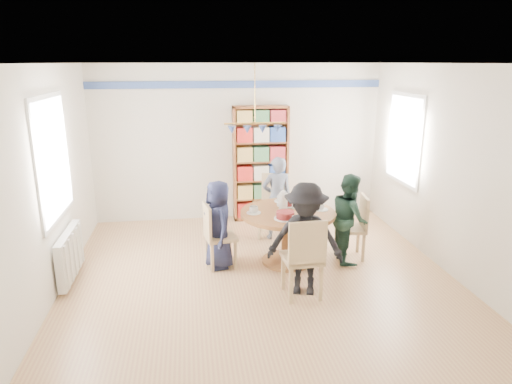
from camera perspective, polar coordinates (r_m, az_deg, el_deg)
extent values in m
plane|color=tan|center=(6.07, 0.56, -10.62)|extent=(5.00, 5.00, 0.00)
plane|color=white|center=(5.43, 0.64, 15.79)|extent=(5.00, 5.00, 0.00)
plane|color=silver|center=(8.02, -2.22, 6.15)|extent=(5.00, 0.00, 5.00)
plane|color=silver|center=(3.28, 7.54, -8.76)|extent=(5.00, 0.00, 5.00)
plane|color=silver|center=(5.77, -24.73, 0.78)|extent=(0.00, 5.00, 5.00)
plane|color=silver|center=(6.47, 23.05, 2.49)|extent=(0.00, 5.00, 5.00)
cube|color=#314988|center=(7.90, -2.28, 13.29)|extent=(5.00, 0.02, 0.12)
cube|color=white|center=(6.00, -24.11, 3.84)|extent=(0.03, 1.32, 1.52)
cube|color=white|center=(5.99, -23.92, 3.85)|extent=(0.01, 1.20, 1.40)
cube|color=white|center=(7.54, 18.07, 6.29)|extent=(0.03, 1.12, 1.42)
cube|color=white|center=(7.53, 17.93, 6.29)|extent=(0.01, 1.00, 1.30)
cylinder|color=gold|center=(5.94, -0.15, 12.19)|extent=(0.01, 0.01, 0.75)
cylinder|color=gold|center=(5.97, -0.14, 8.59)|extent=(0.80, 0.02, 0.02)
cone|color=#3954A2|center=(5.95, -3.03, 7.76)|extent=(0.11, 0.11, 0.10)
cone|color=#3954A2|center=(5.97, -1.10, 7.81)|extent=(0.11, 0.11, 0.10)
cone|color=#3954A2|center=(6.00, 0.81, 7.85)|extent=(0.11, 0.11, 0.10)
cone|color=#3954A2|center=(6.03, 2.70, 7.88)|extent=(0.11, 0.11, 0.10)
cube|color=silver|center=(6.33, -22.26, -7.24)|extent=(0.10, 1.00, 0.60)
cube|color=silver|center=(5.96, -22.56, -8.72)|extent=(0.02, 0.06, 0.56)
cube|color=silver|center=(6.14, -22.13, -7.96)|extent=(0.02, 0.06, 0.56)
cube|color=silver|center=(6.32, -21.72, -7.23)|extent=(0.02, 0.06, 0.56)
cube|color=silver|center=(6.50, -21.34, -6.55)|extent=(0.02, 0.06, 0.56)
cube|color=silver|center=(6.68, -20.98, -5.90)|extent=(0.02, 0.06, 0.56)
cylinder|color=brown|center=(6.25, 3.99, -2.65)|extent=(1.30, 1.30, 0.05)
cylinder|color=brown|center=(6.38, 3.92, -5.85)|extent=(0.16, 0.16, 0.70)
cylinder|color=brown|center=(6.51, 3.87, -8.54)|extent=(0.70, 0.70, 0.04)
cube|color=tan|center=(6.24, -4.43, -5.61)|extent=(0.46, 0.46, 0.05)
cube|color=tan|center=(6.13, -6.11, -3.73)|extent=(0.10, 0.40, 0.47)
cube|color=tan|center=(6.22, -2.58, -7.87)|extent=(0.04, 0.04, 0.41)
cube|color=tan|center=(6.51, -3.35, -6.78)|extent=(0.04, 0.04, 0.41)
cube|color=tan|center=(6.15, -5.50, -8.22)|extent=(0.04, 0.04, 0.41)
cube|color=tan|center=(6.44, -6.13, -7.09)|extent=(0.04, 0.04, 0.41)
cube|color=tan|center=(6.64, 11.68, -4.51)|extent=(0.45, 0.45, 0.05)
cube|color=tan|center=(6.60, 13.35, -2.52)|extent=(0.09, 0.41, 0.48)
cube|color=tan|center=(6.83, 9.94, -5.84)|extent=(0.04, 0.04, 0.41)
cube|color=tan|center=(6.54, 10.46, -6.89)|extent=(0.04, 0.04, 0.41)
cube|color=tan|center=(6.90, 12.62, -5.77)|extent=(0.04, 0.04, 0.41)
cube|color=tan|center=(6.61, 13.26, -6.81)|extent=(0.04, 0.04, 0.41)
cube|color=tan|center=(7.26, 2.10, -2.08)|extent=(0.57, 0.57, 0.05)
cube|color=tan|center=(7.37, 2.40, 0.32)|extent=(0.42, 0.20, 0.52)
cube|color=tan|center=(7.21, 0.42, -4.27)|extent=(0.05, 0.05, 0.45)
cube|color=tan|center=(7.14, 3.21, -4.48)|extent=(0.05, 0.05, 0.45)
cube|color=tan|center=(7.53, 1.00, -3.35)|extent=(0.05, 0.05, 0.45)
cube|color=tan|center=(7.47, 3.67, -3.55)|extent=(0.05, 0.05, 0.45)
cube|color=tan|center=(5.48, 5.78, -8.25)|extent=(0.46, 0.46, 0.05)
cube|color=tan|center=(5.20, 6.49, -6.47)|extent=(0.45, 0.06, 0.53)
cube|color=tan|center=(5.79, 6.94, -9.62)|extent=(0.04, 0.04, 0.46)
cube|color=tan|center=(5.70, 3.42, -9.97)|extent=(0.04, 0.04, 0.46)
cube|color=tan|center=(5.48, 8.09, -11.20)|extent=(0.04, 0.04, 0.46)
cube|color=tan|center=(5.39, 4.37, -11.60)|extent=(0.04, 0.04, 0.46)
imported|color=#1A1D39|center=(6.18, -4.71, -4.06)|extent=(0.52, 0.67, 1.22)
imported|color=#193227|center=(6.47, 11.60, -3.20)|extent=(0.52, 0.65, 1.26)
imported|color=gray|center=(7.14, 2.63, -0.77)|extent=(0.51, 0.37, 1.32)
imported|color=black|center=(5.46, 6.18, -5.90)|extent=(1.00, 0.75, 1.39)
cube|color=brown|center=(7.93, -2.72, 3.46)|extent=(0.04, 0.29, 2.00)
cube|color=brown|center=(8.07, 3.79, 3.66)|extent=(0.04, 0.29, 2.00)
cube|color=brown|center=(7.83, 0.58, 10.61)|extent=(0.95, 0.29, 0.04)
cube|color=brown|center=(8.25, 0.55, -3.06)|extent=(0.95, 0.29, 0.06)
cube|color=brown|center=(8.11, 0.42, 3.77)|extent=(0.95, 0.02, 2.00)
cube|color=brown|center=(8.14, 0.55, -0.70)|extent=(0.90, 0.27, 0.02)
cube|color=brown|center=(8.05, 0.56, 1.57)|extent=(0.90, 0.27, 0.02)
cube|color=brown|center=(7.97, 0.56, 3.90)|extent=(0.90, 0.27, 0.02)
cube|color=brown|center=(7.91, 0.57, 6.27)|extent=(0.90, 0.27, 0.02)
cube|color=brown|center=(7.86, 0.58, 8.67)|extent=(0.90, 0.27, 0.02)
cube|color=red|center=(8.14, -1.42, -2.18)|extent=(0.26, 0.21, 0.25)
cube|color=white|center=(8.18, 0.57, -2.09)|extent=(0.26, 0.21, 0.25)
cube|color=#284794|center=(8.23, 2.54, -1.99)|extent=(0.26, 0.21, 0.25)
cube|color=tan|center=(8.04, -1.44, 0.10)|extent=(0.26, 0.21, 0.25)
cube|color=#417549|center=(8.08, 0.58, 0.18)|extent=(0.26, 0.21, 0.25)
cube|color=maroon|center=(8.13, 2.57, 0.26)|extent=(0.26, 0.21, 0.25)
cube|color=red|center=(7.96, -1.46, 2.41)|extent=(0.26, 0.21, 0.25)
cube|color=white|center=(8.00, 0.58, 2.48)|extent=(0.26, 0.21, 0.25)
cube|color=#284794|center=(8.05, 2.60, 2.55)|extent=(0.26, 0.21, 0.25)
cube|color=tan|center=(7.89, -1.47, 4.77)|extent=(0.26, 0.21, 0.25)
cube|color=#417549|center=(7.93, 0.59, 4.83)|extent=(0.26, 0.21, 0.25)
cube|color=maroon|center=(7.98, 2.63, 4.89)|extent=(0.26, 0.21, 0.25)
cube|color=red|center=(7.83, -1.49, 7.17)|extent=(0.26, 0.21, 0.25)
cube|color=white|center=(7.87, 0.60, 7.22)|extent=(0.26, 0.21, 0.25)
cube|color=#284794|center=(7.92, 2.66, 7.26)|extent=(0.26, 0.21, 0.25)
cube|color=tan|center=(7.79, -1.51, 9.45)|extent=(0.26, 0.21, 0.21)
cube|color=#417549|center=(7.83, 0.60, 9.49)|extent=(0.26, 0.21, 0.21)
cube|color=maroon|center=(7.88, 2.69, 9.51)|extent=(0.26, 0.21, 0.21)
cylinder|color=white|center=(6.27, 3.42, -1.21)|extent=(0.12, 0.12, 0.24)
sphere|color=white|center=(6.24, 3.44, -0.18)|extent=(0.09, 0.09, 0.09)
cylinder|color=silver|center=(6.34, 4.83, -0.87)|extent=(0.07, 0.07, 0.27)
cylinder|color=#3954A2|center=(6.30, 4.86, 0.41)|extent=(0.03, 0.03, 0.03)
cylinder|color=white|center=(6.51, 3.90, -1.61)|extent=(0.29, 0.29, 0.01)
cylinder|color=maroon|center=(6.49, 3.91, -1.19)|extent=(0.24, 0.24, 0.09)
cylinder|color=white|center=(5.95, 3.67, -3.31)|extent=(0.29, 0.29, 0.01)
cylinder|color=maroon|center=(5.93, 3.68, -2.85)|extent=(0.24, 0.24, 0.09)
cylinder|color=white|center=(6.16, -0.29, -2.60)|extent=(0.20, 0.20, 0.01)
imported|color=white|center=(6.15, -0.29, -2.22)|extent=(0.12, 0.12, 0.10)
cylinder|color=white|center=(6.36, 8.14, -2.18)|extent=(0.20, 0.20, 0.01)
imported|color=white|center=(6.34, 8.16, -1.83)|extent=(0.10, 0.10, 0.09)
cylinder|color=white|center=(6.68, 3.14, -1.14)|extent=(0.20, 0.20, 0.01)
imported|color=white|center=(6.67, 3.14, -0.79)|extent=(0.12, 0.12, 0.10)
cylinder|color=white|center=(5.81, 4.98, -3.83)|extent=(0.20, 0.20, 0.01)
imported|color=white|center=(5.80, 4.99, -3.45)|extent=(0.10, 0.10, 0.09)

